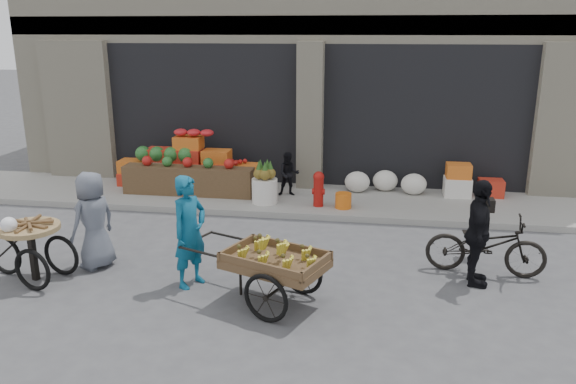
% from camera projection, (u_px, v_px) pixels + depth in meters
% --- Properties ---
extents(ground, '(80.00, 80.00, 0.00)m').
position_uv_depth(ground, '(267.00, 288.00, 7.94)').
color(ground, '#424244').
rests_on(ground, ground).
extents(sidewalk, '(18.00, 2.20, 0.12)m').
position_uv_depth(sidewalk, '(304.00, 200.00, 11.81)').
color(sidewalk, gray).
rests_on(sidewalk, ground).
extents(building, '(14.00, 6.45, 7.00)m').
position_uv_depth(building, '(325.00, 35.00, 14.62)').
color(building, beige).
rests_on(building, ground).
extents(fruit_display, '(3.10, 1.12, 1.24)m').
position_uv_depth(fruit_display, '(194.00, 164.00, 12.28)').
color(fruit_display, red).
rests_on(fruit_display, sidewalk).
extents(pineapple_bin, '(0.52, 0.52, 0.50)m').
position_uv_depth(pineapple_bin, '(265.00, 191.00, 11.37)').
color(pineapple_bin, silver).
rests_on(pineapple_bin, sidewalk).
extents(fire_hydrant, '(0.22, 0.22, 0.71)m').
position_uv_depth(fire_hydrant, '(319.00, 187.00, 11.12)').
color(fire_hydrant, '#A5140F').
rests_on(fire_hydrant, sidewalk).
extents(orange_bucket, '(0.32, 0.32, 0.30)m').
position_uv_depth(orange_bucket, '(343.00, 201.00, 11.06)').
color(orange_bucket, orange).
rests_on(orange_bucket, sidewalk).
extents(right_bay_goods, '(3.35, 0.60, 0.70)m').
position_uv_depth(right_bay_goods, '(430.00, 182.00, 11.89)').
color(right_bay_goods, silver).
rests_on(right_bay_goods, sidewalk).
extents(seated_person, '(0.51, 0.43, 0.93)m').
position_uv_depth(seated_person, '(289.00, 174.00, 11.81)').
color(seated_person, black).
rests_on(seated_person, sidewalk).
extents(banana_cart, '(2.33, 1.58, 0.91)m').
position_uv_depth(banana_cart, '(272.00, 258.00, 7.31)').
color(banana_cart, brown).
rests_on(banana_cart, ground).
extents(vendor_woman, '(0.61, 0.70, 1.61)m').
position_uv_depth(vendor_woman, '(190.00, 232.00, 7.82)').
color(vendor_woman, '#0F5376').
rests_on(vendor_woman, ground).
extents(tricycle_cart, '(1.46, 0.99, 0.95)m').
position_uv_depth(tricycle_cart, '(31.00, 243.00, 8.05)').
color(tricycle_cart, '#9E7F51').
rests_on(tricycle_cart, ground).
extents(vendor_grey, '(0.75, 0.87, 1.51)m').
position_uv_depth(vendor_grey, '(93.00, 220.00, 8.44)').
color(vendor_grey, slate).
rests_on(vendor_grey, ground).
extents(bicycle, '(1.77, 0.77, 0.90)m').
position_uv_depth(bicycle, '(486.00, 245.00, 8.29)').
color(bicycle, black).
rests_on(bicycle, ground).
extents(cyclist, '(0.47, 0.94, 1.55)m').
position_uv_depth(cyclist, '(478.00, 233.00, 7.85)').
color(cyclist, black).
rests_on(cyclist, ground).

